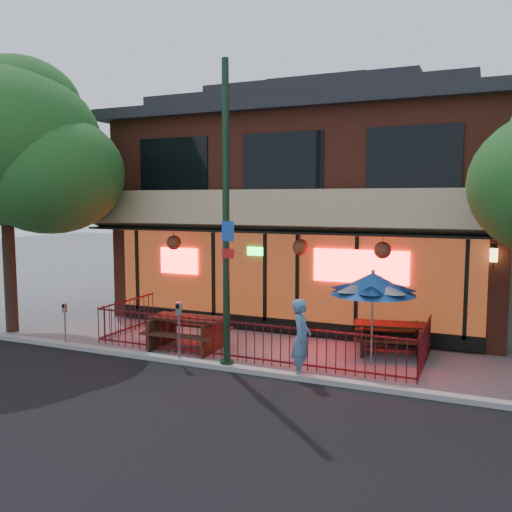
{
  "coord_description": "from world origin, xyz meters",
  "views": [
    {
      "loc": [
        5.48,
        -11.37,
        3.9
      ],
      "look_at": [
        -0.3,
        2.0,
        2.38
      ],
      "focal_mm": 38.0,
      "sensor_mm": 36.0,
      "label": 1
    }
  ],
  "objects_px": {
    "street_light": "(226,233)",
    "street_tree_left": "(7,138)",
    "parking_meter_near": "(179,322)",
    "parking_meter_far": "(65,317)",
    "pedestrian": "(301,339)",
    "picnic_table_right": "(390,333)",
    "picnic_table_left": "(188,328)",
    "patio_umbrella": "(373,284)"
  },
  "relations": [
    {
      "from": "picnic_table_left",
      "to": "parking_meter_far",
      "type": "relative_size",
      "value": 1.72
    },
    {
      "from": "street_tree_left",
      "to": "picnic_table_right",
      "type": "distance_m",
      "value": 12.06
    },
    {
      "from": "pedestrian",
      "to": "parking_meter_near",
      "type": "relative_size",
      "value": 1.19
    },
    {
      "from": "street_tree_left",
      "to": "patio_umbrella",
      "type": "height_order",
      "value": "street_tree_left"
    },
    {
      "from": "street_light",
      "to": "picnic_table_left",
      "type": "bearing_deg",
      "value": 146.91
    },
    {
      "from": "picnic_table_right",
      "to": "patio_umbrella",
      "type": "bearing_deg",
      "value": -101.17
    },
    {
      "from": "parking_meter_far",
      "to": "street_tree_left",
      "type": "bearing_deg",
      "value": 162.34
    },
    {
      "from": "parking_meter_near",
      "to": "pedestrian",
      "type": "bearing_deg",
      "value": 2.46
    },
    {
      "from": "picnic_table_right",
      "to": "pedestrian",
      "type": "distance_m",
      "value": 3.13
    },
    {
      "from": "parking_meter_near",
      "to": "picnic_table_left",
      "type": "bearing_deg",
      "value": 111.2
    },
    {
      "from": "parking_meter_near",
      "to": "parking_meter_far",
      "type": "height_order",
      "value": "parking_meter_near"
    },
    {
      "from": "patio_umbrella",
      "to": "parking_meter_near",
      "type": "height_order",
      "value": "patio_umbrella"
    },
    {
      "from": "pedestrian",
      "to": "picnic_table_right",
      "type": "bearing_deg",
      "value": -38.9
    },
    {
      "from": "parking_meter_near",
      "to": "patio_umbrella",
      "type": "bearing_deg",
      "value": 21.91
    },
    {
      "from": "picnic_table_left",
      "to": "pedestrian",
      "type": "height_order",
      "value": "pedestrian"
    },
    {
      "from": "street_light",
      "to": "patio_umbrella",
      "type": "height_order",
      "value": "street_light"
    },
    {
      "from": "street_light",
      "to": "street_tree_left",
      "type": "xyz_separation_m",
      "value": [
        -7.46,
        0.79,
        2.52
      ]
    },
    {
      "from": "picnic_table_right",
      "to": "parking_meter_near",
      "type": "relative_size",
      "value": 1.37
    },
    {
      "from": "street_light",
      "to": "parking_meter_near",
      "type": "relative_size",
      "value": 4.75
    },
    {
      "from": "street_tree_left",
      "to": "picnic_table_right",
      "type": "xyz_separation_m",
      "value": [
        10.71,
        2.01,
        -5.17
      ]
    },
    {
      "from": "street_tree_left",
      "to": "parking_meter_far",
      "type": "height_order",
      "value": "street_tree_left"
    },
    {
      "from": "street_light",
      "to": "picnic_table_right",
      "type": "distance_m",
      "value": 5.04
    },
    {
      "from": "street_tree_left",
      "to": "pedestrian",
      "type": "bearing_deg",
      "value": -4.55
    },
    {
      "from": "picnic_table_left",
      "to": "picnic_table_right",
      "type": "relative_size",
      "value": 1.01
    },
    {
      "from": "pedestrian",
      "to": "parking_meter_near",
      "type": "bearing_deg",
      "value": 81.46
    },
    {
      "from": "street_tree_left",
      "to": "parking_meter_near",
      "type": "relative_size",
      "value": 5.47
    },
    {
      "from": "street_light",
      "to": "patio_umbrella",
      "type": "relative_size",
      "value": 3.07
    },
    {
      "from": "picnic_table_left",
      "to": "patio_umbrella",
      "type": "relative_size",
      "value": 0.89
    },
    {
      "from": "pedestrian",
      "to": "parking_meter_far",
      "type": "xyz_separation_m",
      "value": [
        -6.53,
        -0.13,
        -0.07
      ]
    },
    {
      "from": "parking_meter_near",
      "to": "parking_meter_far",
      "type": "bearing_deg",
      "value": 180.0
    },
    {
      "from": "picnic_table_right",
      "to": "street_light",
      "type": "bearing_deg",
      "value": -139.22
    },
    {
      "from": "street_tree_left",
      "to": "parking_meter_near",
      "type": "height_order",
      "value": "street_tree_left"
    },
    {
      "from": "pedestrian",
      "to": "street_tree_left",
      "type": "bearing_deg",
      "value": 74.44
    },
    {
      "from": "pedestrian",
      "to": "parking_meter_far",
      "type": "height_order",
      "value": "pedestrian"
    },
    {
      "from": "picnic_table_left",
      "to": "patio_umbrella",
      "type": "distance_m",
      "value": 4.94
    },
    {
      "from": "street_light",
      "to": "picnic_table_right",
      "type": "bearing_deg",
      "value": 40.78
    },
    {
      "from": "parking_meter_far",
      "to": "patio_umbrella",
      "type": "bearing_deg",
      "value": 12.43
    },
    {
      "from": "parking_meter_near",
      "to": "parking_meter_far",
      "type": "relative_size",
      "value": 1.24
    },
    {
      "from": "picnic_table_right",
      "to": "patio_umbrella",
      "type": "distance_m",
      "value": 1.87
    },
    {
      "from": "street_light",
      "to": "parking_meter_far",
      "type": "xyz_separation_m",
      "value": [
        -4.74,
        -0.08,
        -2.35
      ]
    },
    {
      "from": "picnic_table_left",
      "to": "pedestrian",
      "type": "relative_size",
      "value": 1.16
    },
    {
      "from": "parking_meter_near",
      "to": "street_tree_left",
      "type": "bearing_deg",
      "value": 172.08
    }
  ]
}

